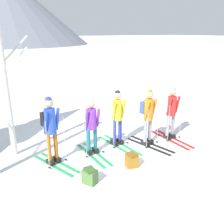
{
  "coord_description": "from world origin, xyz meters",
  "views": [
    {
      "loc": [
        -3.41,
        -5.59,
        3.38
      ],
      "look_at": [
        0.16,
        0.41,
        1.05
      ],
      "focal_mm": 38.7,
      "sensor_mm": 36.0,
      "label": 1
    }
  ],
  "objects": [
    {
      "name": "skier_in_red",
      "position": [
        1.99,
        -0.26,
        0.96
      ],
      "size": [
        0.61,
        1.7,
        1.74
      ],
      "color": "red",
      "rests_on": "ground"
    },
    {
      "name": "backpack_on_snow_front",
      "position": [
        -0.12,
        -1.06,
        0.19
      ],
      "size": [
        0.37,
        0.31,
        0.38
      ],
      "color": "#99661E",
      "rests_on": "ground"
    },
    {
      "name": "ground_plane",
      "position": [
        0.0,
        0.0,
        0.0
      ],
      "size": [
        400.0,
        400.0,
        0.0
      ],
      "primitive_type": "plane",
      "color": "white"
    },
    {
      "name": "backpack_on_snow_beside",
      "position": [
        -1.37,
        -1.16,
        0.19
      ],
      "size": [
        0.36,
        0.4,
        0.38
      ],
      "color": "#4C7238",
      "rests_on": "ground"
    },
    {
      "name": "skier_in_blue",
      "position": [
        -1.83,
        0.17,
        1.07
      ],
      "size": [
        0.82,
        1.6,
        1.86
      ],
      "color": "green",
      "rests_on": "ground"
    },
    {
      "name": "skier_in_orange",
      "position": [
        1.06,
        -0.22,
        1.01
      ],
      "size": [
        0.7,
        1.7,
        1.78
      ],
      "color": "black",
      "rests_on": "ground"
    },
    {
      "name": "skier_in_yellow",
      "position": [
        0.25,
        0.23,
        0.96
      ],
      "size": [
        0.61,
        1.82,
        1.76
      ],
      "color": "green",
      "rests_on": "ground"
    },
    {
      "name": "birch_tree_tall",
      "position": [
        -2.6,
        1.22,
        1.85
      ],
      "size": [
        0.86,
        0.78,
        3.54
      ],
      "color": "silver",
      "rests_on": "ground"
    },
    {
      "name": "skier_in_purple",
      "position": [
        -0.68,
        0.11,
        0.89
      ],
      "size": [
        0.61,
        1.64,
        1.64
      ],
      "color": "green",
      "rests_on": "ground"
    }
  ]
}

